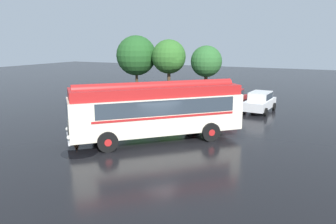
{
  "coord_description": "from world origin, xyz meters",
  "views": [
    {
      "loc": [
        8.45,
        -15.79,
        5.71
      ],
      "look_at": [
        -0.41,
        2.21,
        1.4
      ],
      "focal_mm": 35.0,
      "sensor_mm": 36.0,
      "label": 1
    }
  ],
  "objects_px": {
    "car_near_left": "(168,95)",
    "traffic_cone": "(76,139)",
    "car_mid_right": "(232,99)",
    "car_far_right": "(260,102)",
    "car_mid_left": "(202,96)",
    "vintage_bus": "(156,109)"
  },
  "relations": [
    {
      "from": "vintage_bus",
      "to": "car_mid_left",
      "type": "relative_size",
      "value": 2.07
    },
    {
      "from": "car_mid_right",
      "to": "traffic_cone",
      "type": "bearing_deg",
      "value": -110.62
    },
    {
      "from": "car_near_left",
      "to": "car_mid_right",
      "type": "bearing_deg",
      "value": 7.31
    },
    {
      "from": "vintage_bus",
      "to": "car_far_right",
      "type": "distance_m",
      "value": 11.55
    },
    {
      "from": "car_near_left",
      "to": "car_mid_right",
      "type": "relative_size",
      "value": 1.02
    },
    {
      "from": "car_mid_left",
      "to": "vintage_bus",
      "type": "bearing_deg",
      "value": -83.16
    },
    {
      "from": "car_mid_right",
      "to": "traffic_cone",
      "type": "relative_size",
      "value": 7.67
    },
    {
      "from": "car_mid_left",
      "to": "car_mid_right",
      "type": "height_order",
      "value": "same"
    },
    {
      "from": "traffic_cone",
      "to": "car_mid_right",
      "type": "bearing_deg",
      "value": 69.38
    },
    {
      "from": "car_mid_left",
      "to": "traffic_cone",
      "type": "distance_m",
      "value": 14.18
    },
    {
      "from": "car_mid_right",
      "to": "vintage_bus",
      "type": "bearing_deg",
      "value": -97.51
    },
    {
      "from": "vintage_bus",
      "to": "traffic_cone",
      "type": "bearing_deg",
      "value": -143.87
    },
    {
      "from": "car_mid_right",
      "to": "car_far_right",
      "type": "relative_size",
      "value": 0.97
    },
    {
      "from": "car_near_left",
      "to": "car_far_right",
      "type": "relative_size",
      "value": 0.99
    },
    {
      "from": "car_near_left",
      "to": "car_mid_right",
      "type": "xyz_separation_m",
      "value": [
        5.83,
        0.75,
        0.0
      ]
    },
    {
      "from": "vintage_bus",
      "to": "car_mid_right",
      "type": "distance_m",
      "value": 11.28
    },
    {
      "from": "car_near_left",
      "to": "traffic_cone",
      "type": "distance_m",
      "value": 13.16
    },
    {
      "from": "car_mid_left",
      "to": "car_mid_right",
      "type": "relative_size",
      "value": 1.02
    },
    {
      "from": "vintage_bus",
      "to": "traffic_cone",
      "type": "xyz_separation_m",
      "value": [
        -3.75,
        -2.74,
        -1.62
      ]
    },
    {
      "from": "car_far_right",
      "to": "car_near_left",
      "type": "bearing_deg",
      "value": -177.0
    },
    {
      "from": "car_mid_left",
      "to": "car_far_right",
      "type": "bearing_deg",
      "value": -4.34
    },
    {
      "from": "vintage_bus",
      "to": "car_mid_right",
      "type": "xyz_separation_m",
      "value": [
        1.47,
        11.14,
        -1.05
      ]
    }
  ]
}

